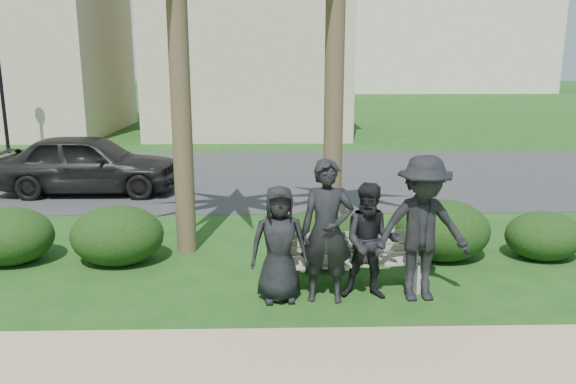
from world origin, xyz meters
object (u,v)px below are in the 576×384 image
object	(u,v)px
man_b	(327,231)
car_a	(89,164)
man_a	(279,244)
man_c	(371,242)
man_d	(422,229)
park_bench	(346,266)

from	to	relation	value
man_b	car_a	xyz separation A→B (m)	(-5.02, 6.23, -0.23)
man_b	man_a	bearing A→B (deg)	-175.86
man_a	car_a	bearing A→B (deg)	119.62
man_c	man_a	bearing A→B (deg)	-171.31
man_d	car_a	bearing A→B (deg)	131.80
man_b	man_c	bearing A→B (deg)	10.98
man_c	man_d	size ratio (longest dim) A/B	0.81
man_d	car_a	distance (m)	8.82
man_a	man_d	bearing A→B (deg)	-6.22
car_a	park_bench	bearing A→B (deg)	-137.72
man_c	man_d	distance (m)	0.68
man_b	car_a	size ratio (longest dim) A/B	0.45
man_b	man_d	world-z (taller)	man_d
man_a	car_a	world-z (taller)	man_a
man_b	man_d	xyz separation A→B (m)	(1.23, 0.00, 0.02)
man_b	car_a	bearing A→B (deg)	134.69
park_bench	man_c	world-z (taller)	man_c
man_a	man_d	world-z (taller)	man_d
man_a	car_a	size ratio (longest dim) A/B	0.37
park_bench	man_c	bearing A→B (deg)	-49.24
man_c	car_a	size ratio (longest dim) A/B	0.37
park_bench	car_a	world-z (taller)	car_a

